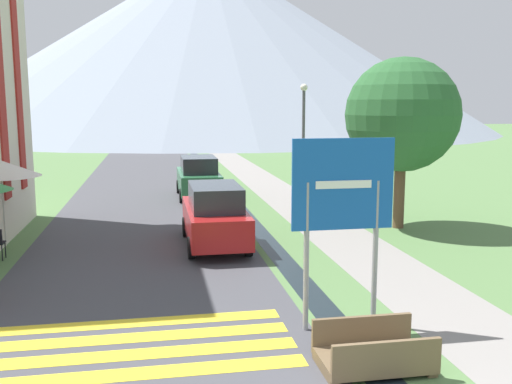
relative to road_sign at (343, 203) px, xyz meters
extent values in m
plane|color=#517542|center=(-1.21, 16.17, -2.34)|extent=(160.00, 160.00, 0.00)
cube|color=#424247|center=(-3.71, 26.17, -2.34)|extent=(6.40, 60.00, 0.01)
cube|color=gray|center=(2.39, 26.17, -2.34)|extent=(2.20, 60.00, 0.01)
cube|color=black|center=(-0.01, 26.17, -2.34)|extent=(0.60, 60.00, 0.00)
cube|color=yellow|center=(-3.71, -1.21, -2.34)|extent=(5.44, 0.44, 0.01)
cube|color=yellow|center=(-3.71, -0.51, -2.34)|extent=(5.44, 0.44, 0.01)
cube|color=yellow|center=(-3.71, 0.19, -2.34)|extent=(5.44, 0.44, 0.01)
cube|color=yellow|center=(-3.71, 0.89, -2.34)|extent=(5.44, 0.44, 0.01)
cone|color=gray|center=(5.51, 78.94, 10.81)|extent=(83.63, 83.63, 26.31)
cube|color=maroon|center=(-7.59, 10.40, 2.86)|extent=(0.06, 0.70, 7.81)
cylinder|color=gray|center=(-0.65, 0.02, -0.98)|extent=(0.10, 0.10, 2.73)
cylinder|color=gray|center=(0.65, 0.02, -0.98)|extent=(0.10, 0.10, 2.73)
cube|color=#1451AD|center=(0.00, 0.00, 0.34)|extent=(1.88, 0.05, 1.64)
cube|color=white|center=(0.00, -0.03, 0.34)|extent=(1.03, 0.02, 0.14)
cube|color=brown|center=(-0.01, -1.64, -2.20)|extent=(1.70, 1.10, 0.12)
cube|color=brown|center=(-0.01, -2.15, -1.92)|extent=(1.70, 0.08, 0.45)
cube|color=brown|center=(-0.01, -1.13, -1.92)|extent=(1.70, 0.08, 0.45)
cube|color=brown|center=(-0.78, -1.64, -2.30)|extent=(0.16, 0.99, 0.08)
cube|color=brown|center=(0.76, -1.64, -2.30)|extent=(0.16, 0.99, 0.08)
cube|color=#A31919|center=(-1.61, 6.57, -1.62)|extent=(1.63, 4.27, 0.84)
cube|color=#23282D|center=(-1.61, 6.36, -0.86)|extent=(1.38, 2.35, 0.68)
cylinder|color=black|center=(-2.38, 7.90, -2.04)|extent=(0.18, 0.60, 0.60)
cylinder|color=black|center=(-0.83, 7.90, -2.04)|extent=(0.18, 0.60, 0.60)
cylinder|color=black|center=(-2.38, 5.25, -2.04)|extent=(0.18, 0.60, 0.60)
cylinder|color=black|center=(-0.83, 5.25, -2.04)|extent=(0.18, 0.60, 0.60)
cube|color=#28663D|center=(-1.37, 15.35, -1.62)|extent=(1.71, 4.30, 0.84)
cube|color=#23282D|center=(-1.37, 15.14, -0.86)|extent=(1.45, 2.37, 0.68)
cylinder|color=black|center=(-2.19, 16.69, -2.04)|extent=(0.18, 0.60, 0.60)
cylinder|color=black|center=(-0.56, 16.69, -2.04)|extent=(0.18, 0.60, 0.60)
cylinder|color=black|center=(-2.19, 14.02, -2.04)|extent=(0.18, 0.60, 0.60)
cylinder|color=black|center=(-0.56, 14.02, -2.04)|extent=(0.18, 0.60, 0.60)
cylinder|color=black|center=(-7.29, 6.25, -2.12)|extent=(0.03, 0.03, 0.45)
cylinder|color=black|center=(-7.29, 5.91, -2.12)|extent=(0.03, 0.03, 0.45)
cylinder|color=#B7B2A8|center=(-7.61, 7.60, -1.15)|extent=(0.06, 0.06, 2.38)
cone|color=silver|center=(-7.61, 7.60, -0.07)|extent=(2.23, 2.23, 0.47)
cylinder|color=#515156|center=(2.44, 11.83, -0.05)|extent=(0.12, 0.12, 4.59)
sphere|color=silver|center=(2.44, 11.83, 2.37)|extent=(0.28, 0.28, 0.28)
cylinder|color=brown|center=(4.69, 7.90, -1.26)|extent=(0.36, 0.36, 2.17)
sphere|color=#285B2D|center=(4.69, 7.90, 1.40)|extent=(3.71, 3.71, 3.71)
camera|label=1|loc=(-3.32, -9.60, 1.76)|focal=40.00mm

